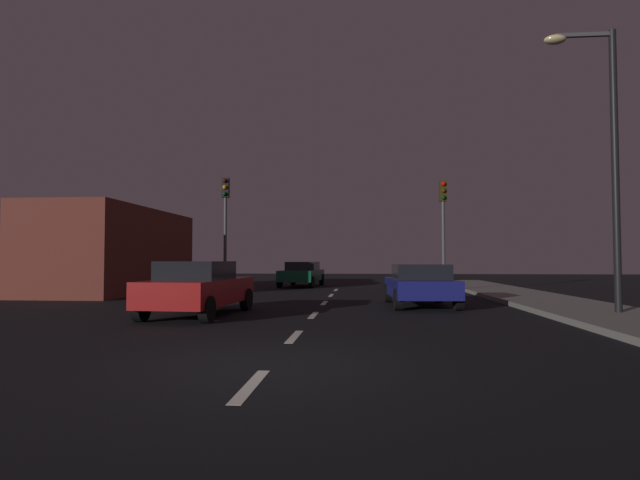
# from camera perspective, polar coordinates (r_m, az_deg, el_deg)

# --- Properties ---
(ground_plane) EXTENTS (80.00, 80.00, 0.00)m
(ground_plane) POSITION_cam_1_polar(r_m,az_deg,el_deg) (14.21, -0.50, -8.24)
(ground_plane) COLOR black
(sidewalk_curb_right) EXTENTS (3.00, 40.00, 0.15)m
(sidewalk_curb_right) POSITION_cam_1_polar(r_m,az_deg,el_deg) (15.44, 28.68, -7.21)
(sidewalk_curb_right) COLOR gray
(sidewalk_curb_right) RESTS_ON ground_plane
(lane_stripe_nearest) EXTENTS (0.16, 1.60, 0.01)m
(lane_stripe_nearest) POSITION_cam_1_polar(r_m,az_deg,el_deg) (6.20, -7.85, -16.00)
(lane_stripe_nearest) COLOR silver
(lane_stripe_nearest) RESTS_ON ground_plane
(lane_stripe_second) EXTENTS (0.16, 1.60, 0.01)m
(lane_stripe_second) POSITION_cam_1_polar(r_m,az_deg,el_deg) (9.88, -2.91, -10.85)
(lane_stripe_second) COLOR silver
(lane_stripe_second) RESTS_ON ground_plane
(lane_stripe_third) EXTENTS (0.16, 1.60, 0.01)m
(lane_stripe_third) POSITION_cam_1_polar(r_m,az_deg,el_deg) (13.62, -0.73, -8.48)
(lane_stripe_third) COLOR silver
(lane_stripe_third) RESTS_ON ground_plane
(lane_stripe_fourth) EXTENTS (0.16, 1.60, 0.01)m
(lane_stripe_fourth) POSITION_cam_1_polar(r_m,az_deg,el_deg) (17.39, 0.49, -7.13)
(lane_stripe_fourth) COLOR silver
(lane_stripe_fourth) RESTS_ON ground_plane
(lane_stripe_fifth) EXTENTS (0.16, 1.60, 0.01)m
(lane_stripe_fifth) POSITION_cam_1_polar(r_m,az_deg,el_deg) (21.17, 1.27, -6.26)
(lane_stripe_fifth) COLOR silver
(lane_stripe_fifth) RESTS_ON ground_plane
(lane_stripe_sixth) EXTENTS (0.16, 1.60, 0.01)m
(lane_stripe_sixth) POSITION_cam_1_polar(r_m,az_deg,el_deg) (24.95, 1.82, -5.66)
(lane_stripe_sixth) COLOR silver
(lane_stripe_sixth) RESTS_ON ground_plane
(traffic_signal_left) EXTENTS (0.32, 0.38, 5.24)m
(traffic_signal_left) POSITION_cam_1_polar(r_m,az_deg,el_deg) (23.42, -10.67, 3.09)
(traffic_signal_left) COLOR #4C4C51
(traffic_signal_left) RESTS_ON ground_plane
(traffic_signal_right) EXTENTS (0.32, 0.38, 4.97)m
(traffic_signal_right) POSITION_cam_1_polar(r_m,az_deg,el_deg) (22.83, 13.77, 2.82)
(traffic_signal_right) COLOR #4C4C51
(traffic_signal_right) RESTS_ON ground_plane
(car_stopped_ahead) EXTENTS (2.15, 4.06, 1.34)m
(car_stopped_ahead) POSITION_cam_1_polar(r_m,az_deg,el_deg) (16.47, 11.25, -4.94)
(car_stopped_ahead) COLOR navy
(car_stopped_ahead) RESTS_ON ground_plane
(car_adjacent_lane) EXTENTS (2.12, 4.32, 1.44)m
(car_adjacent_lane) POSITION_cam_1_polar(r_m,az_deg,el_deg) (13.82, -13.58, -5.24)
(car_adjacent_lane) COLOR #B21919
(car_adjacent_lane) RESTS_ON ground_plane
(car_oncoming_far) EXTENTS (2.24, 4.63, 1.37)m
(car_oncoming_far) POSITION_cam_1_polar(r_m,az_deg,el_deg) (28.32, -2.04, -3.81)
(car_oncoming_far) COLOR #0F4C2D
(car_oncoming_far) RESTS_ON ground_plane
(street_lamp_right) EXTENTS (1.81, 0.36, 7.45)m
(street_lamp_right) POSITION_cam_1_polar(r_m,az_deg,el_deg) (15.11, 29.47, 9.40)
(street_lamp_right) COLOR black
(street_lamp_right) RESTS_ON ground_plane
(storefront_left) EXTENTS (4.03, 9.43, 3.77)m
(storefront_left) POSITION_cam_1_polar(r_m,az_deg,el_deg) (24.92, -22.21, -1.16)
(storefront_left) COLOR maroon
(storefront_left) RESTS_ON ground_plane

